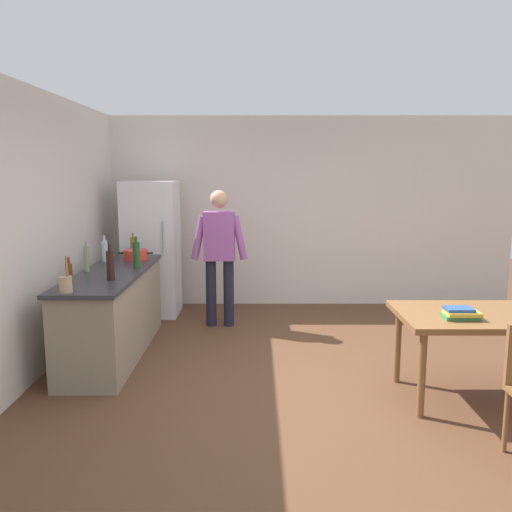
{
  "coord_description": "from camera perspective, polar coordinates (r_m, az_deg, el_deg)",
  "views": [
    {
      "loc": [
        -0.5,
        -4.51,
        1.91
      ],
      "look_at": [
        -0.49,
        1.12,
        1.01
      ],
      "focal_mm": 36.49,
      "sensor_mm": 36.0,
      "label": 1
    }
  ],
  "objects": [
    {
      "name": "dining_table",
      "position": [
        4.78,
        23.52,
        -6.65
      ],
      "size": [
        1.4,
        0.9,
        0.75
      ],
      "color": "brown",
      "rests_on": "ground_plane"
    },
    {
      "name": "bottle_beer_brown",
      "position": [
        4.99,
        -19.82,
        -1.87
      ],
      "size": [
        0.06,
        0.06,
        0.26
      ],
      "color": "#5B3314",
      "rests_on": "kitchen_counter"
    },
    {
      "name": "bottle_wine_dark",
      "position": [
        5.12,
        -15.7,
        -0.95
      ],
      "size": [
        0.08,
        0.08,
        0.34
      ],
      "color": "black",
      "rests_on": "kitchen_counter"
    },
    {
      "name": "bottle_wine_green",
      "position": [
        5.7,
        -13.0,
        0.16
      ],
      "size": [
        0.08,
        0.08,
        0.34
      ],
      "color": "#1E5123",
      "rests_on": "kitchen_counter"
    },
    {
      "name": "wall_back",
      "position": [
        7.55,
        3.77,
        4.85
      ],
      "size": [
        6.4,
        0.12,
        2.7
      ],
      "primitive_type": "cube",
      "color": "silver",
      "rests_on": "ground_plane"
    },
    {
      "name": "cooking_pot",
      "position": [
        6.24,
        -13.08,
        0.13
      ],
      "size": [
        0.4,
        0.28,
        0.12
      ],
      "color": "red",
      "rests_on": "kitchen_counter"
    },
    {
      "name": "utensil_jar",
      "position": [
        4.71,
        -20.16,
        -2.87
      ],
      "size": [
        0.11,
        0.11,
        0.32
      ],
      "color": "tan",
      "rests_on": "kitchen_counter"
    },
    {
      "name": "bottle_vinegar_tall",
      "position": [
        5.61,
        -18.1,
        -0.3
      ],
      "size": [
        0.06,
        0.06,
        0.32
      ],
      "color": "gray",
      "rests_on": "kitchen_counter"
    },
    {
      "name": "person",
      "position": [
        6.44,
        -4.05,
        0.78
      ],
      "size": [
        0.7,
        0.22,
        1.7
      ],
      "color": "#1E1E2D",
      "rests_on": "ground_plane"
    },
    {
      "name": "kitchen_counter",
      "position": [
        5.71,
        -15.37,
        -6.01
      ],
      "size": [
        0.64,
        2.2,
        0.9
      ],
      "color": "gray",
      "rests_on": "ground_plane"
    },
    {
      "name": "refrigerator",
      "position": [
        7.12,
        -11.38,
        0.79
      ],
      "size": [
        0.7,
        0.67,
        1.8
      ],
      "color": "white",
      "rests_on": "ground_plane"
    },
    {
      "name": "ground_plane",
      "position": [
        4.92,
        5.94,
        -13.76
      ],
      "size": [
        14.0,
        14.0,
        0.0
      ],
      "primitive_type": "plane",
      "color": "brown"
    },
    {
      "name": "bottle_water_clear",
      "position": [
        6.22,
        -16.27,
        0.58
      ],
      "size": [
        0.07,
        0.07,
        0.3
      ],
      "color": "silver",
      "rests_on": "kitchen_counter"
    },
    {
      "name": "bottle_oil_amber",
      "position": [
        6.58,
        -13.34,
        1.06
      ],
      "size": [
        0.06,
        0.06,
        0.28
      ],
      "color": "#996619",
      "rests_on": "kitchen_counter"
    },
    {
      "name": "wall_left",
      "position": [
        5.19,
        -23.95,
        2.13
      ],
      "size": [
        0.12,
        5.6,
        2.7
      ],
      "primitive_type": "cube",
      "color": "silver",
      "rests_on": "ground_plane"
    },
    {
      "name": "book_stack",
      "position": [
        4.51,
        21.5,
        -5.9
      ],
      "size": [
        0.28,
        0.18,
        0.09
      ],
      "color": "#387A47",
      "rests_on": "dining_table"
    }
  ]
}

